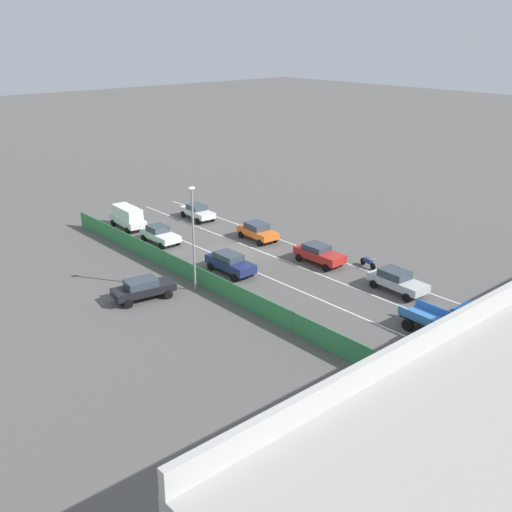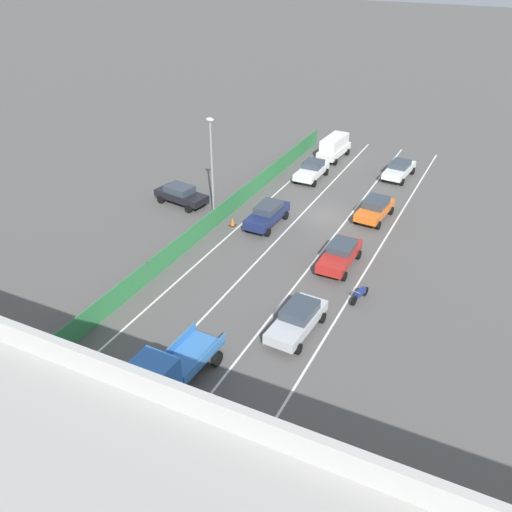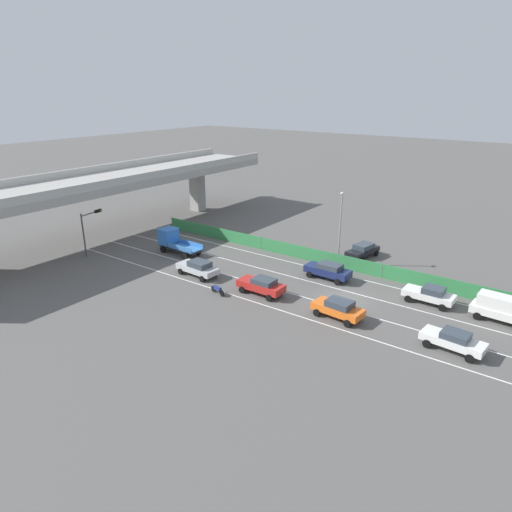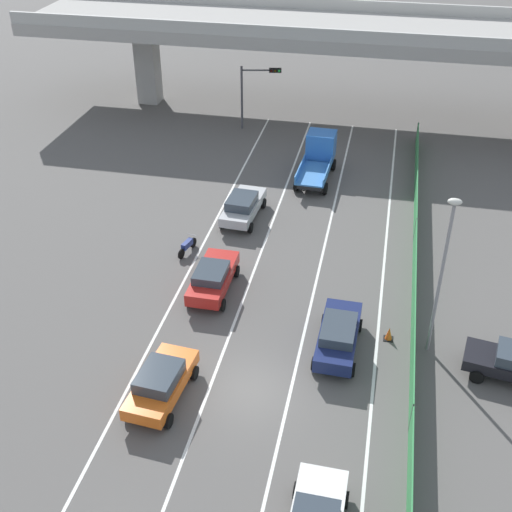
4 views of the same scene
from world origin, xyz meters
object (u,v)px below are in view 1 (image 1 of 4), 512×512
car_sedan_red (319,253)px  traffic_cone (217,281)px  car_sedan_silver (397,280)px  car_taxi_orange (258,231)px  car_van_white (128,216)px  car_hatchback_white (160,234)px  car_sedan_white (197,211)px  flatbed_truck_blue (458,323)px  street_lamp (193,230)px  parked_sedan_dark (143,288)px  motorcycle (368,262)px  car_sedan_navy (230,262)px

car_sedan_red → traffic_cone: 9.52m
car_sedan_silver → car_taxi_orange: 15.83m
car_sedan_red → traffic_cone: (9.29, -2.00, -0.59)m
car_taxi_orange → car_van_white: 13.38m
car_sedan_silver → traffic_cone: 13.69m
traffic_cone → car_sedan_red: bearing=167.8°
car_hatchback_white → car_van_white: car_van_white is taller
car_sedan_white → flatbed_truck_blue: (3.39, 32.33, 0.53)m
street_lamp → parked_sedan_dark: bearing=-17.5°
car_taxi_orange → flatbed_truck_blue: bearing=80.9°
car_sedan_white → motorcycle: 20.59m
car_sedan_silver → car_van_white: car_van_white is taller
car_taxi_orange → car_sedan_white: bearing=-88.0°
car_van_white → street_lamp: street_lamp is taller
car_sedan_white → car_taxi_orange: bearing=92.0°
car_sedan_navy → motorcycle: car_sedan_navy is taller
car_sedan_white → car_taxi_orange: 9.14m
parked_sedan_dark → car_sedan_white: bearing=-137.4°
car_sedan_white → traffic_cone: bearing=58.9°
car_hatchback_white → parked_sedan_dark: (7.71, 9.77, 0.01)m
car_hatchback_white → traffic_cone: (2.06, 11.31, -0.56)m
car_sedan_silver → traffic_cone: car_sedan_silver is taller
car_sedan_red → car_sedan_silver: 7.86m
car_van_white → parked_sedan_dark: (7.74, 15.61, -0.36)m
motorcycle → parked_sedan_dark: (17.39, -6.86, 0.43)m
car_sedan_red → car_taxi_orange: 7.97m
car_sedan_red → parked_sedan_dark: bearing=-13.4°
car_sedan_silver → car_hatchback_white: car_sedan_silver is taller
car_sedan_red → flatbed_truck_blue: bearing=76.7°
car_sedan_navy → parked_sedan_dark: (7.99, -0.24, -0.05)m
car_sedan_red → flatbed_truck_blue: (3.59, 15.23, 0.48)m
car_van_white → street_lamp: size_ratio=0.59×
car_sedan_silver → flatbed_truck_blue: size_ratio=0.84×
car_hatchback_white → motorcycle: 19.25m
flatbed_truck_blue → car_van_white: bearing=-84.0°
parked_sedan_dark → motorcycle: bearing=158.5°
car_sedan_white → street_lamp: (10.94, 14.75, 3.97)m
motorcycle → traffic_cone: bearing=-24.4°
car_hatchback_white → car_van_white: bearing=-90.3°
car_sedan_navy → parked_sedan_dark: size_ratio=0.99×
car_hatchback_white → flatbed_truck_blue: bearing=97.3°
car_sedan_navy → traffic_cone: size_ratio=6.91×
car_sedan_navy → parked_sedan_dark: 7.99m
car_taxi_orange → car_hatchback_white: size_ratio=1.01×
street_lamp → car_sedan_silver: bearing=138.0°
car_sedan_white → flatbed_truck_blue: 32.51m
car_sedan_white → car_sedan_red: size_ratio=1.02×
car_sedan_red → car_hatchback_white: car_sedan_red is taller
car_sedan_navy → parked_sedan_dark: bearing=-1.7°
car_sedan_silver → car_taxi_orange: same height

